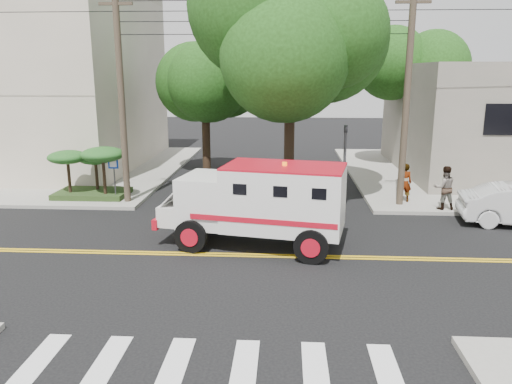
{
  "coord_description": "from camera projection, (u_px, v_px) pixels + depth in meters",
  "views": [
    {
      "loc": [
        1.35,
        -14.98,
        5.71
      ],
      "look_at": [
        0.33,
        2.03,
        1.6
      ],
      "focal_mm": 35.0,
      "sensor_mm": 36.0,
      "label": 1
    }
  ],
  "objects": [
    {
      "name": "armored_truck",
      "position": [
        260.0,
        200.0,
        16.42
      ],
      "size": [
        6.45,
        3.4,
        2.8
      ],
      "rotation": [
        0.0,
        0.0,
        -0.19
      ],
      "color": "silver",
      "rests_on": "ground"
    },
    {
      "name": "utility_pole_right",
      "position": [
        406.0,
        102.0,
        20.55
      ],
      "size": [
        0.28,
        0.28,
        9.0
      ],
      "primitive_type": "cylinder",
      "color": "#382D23",
      "rests_on": "ground"
    },
    {
      "name": "sidewalk_ne",
      "position": [
        500.0,
        174.0,
        28.25
      ],
      "size": [
        17.0,
        17.0,
        0.15
      ],
      "primitive_type": "cube",
      "color": "gray",
      "rests_on": "ground"
    },
    {
      "name": "building_left",
      "position": [
        8.0,
        81.0,
        30.21
      ],
      "size": [
        16.0,
        14.0,
        10.0
      ],
      "primitive_type": "cube",
      "color": "#B3A993",
      "rests_on": "sidewalk_nw"
    },
    {
      "name": "tree_main",
      "position": [
        302.0,
        34.0,
        20.18
      ],
      "size": [
        6.08,
        5.7,
        9.85
      ],
      "color": "black",
      "rests_on": "ground"
    },
    {
      "name": "tree_right",
      "position": [
        414.0,
        65.0,
        29.32
      ],
      "size": [
        4.8,
        4.5,
        8.2
      ],
      "color": "black",
      "rests_on": "ground"
    },
    {
      "name": "ground",
      "position": [
        242.0,
        255.0,
        15.96
      ],
      "size": [
        100.0,
        100.0,
        0.0
      ],
      "primitive_type": "plane",
      "color": "black",
      "rests_on": "ground"
    },
    {
      "name": "accessibility_sign",
      "position": [
        114.0,
        173.0,
        21.99
      ],
      "size": [
        0.45,
        0.1,
        2.02
      ],
      "color": "#3F3F42",
      "rests_on": "ground"
    },
    {
      "name": "palm_planter",
      "position": [
        90.0,
        165.0,
        22.43
      ],
      "size": [
        3.52,
        2.63,
        2.36
      ],
      "color": "#1E3314",
      "rests_on": "sidewalk_nw"
    },
    {
      "name": "pedestrian_a",
      "position": [
        404.0,
        183.0,
        21.77
      ],
      "size": [
        0.63,
        0.42,
        1.71
      ],
      "primitive_type": "imported",
      "rotation": [
        0.0,
        0.0,
        3.13
      ],
      "color": "gray",
      "rests_on": "sidewalk_ne"
    },
    {
      "name": "pedestrian_b",
      "position": [
        444.0,
        188.0,
        20.58
      ],
      "size": [
        0.91,
        0.73,
        1.81
      ],
      "primitive_type": "imported",
      "rotation": [
        0.0,
        0.0,
        3.19
      ],
      "color": "gray",
      "rests_on": "sidewalk_ne"
    },
    {
      "name": "traffic_signal",
      "position": [
        345.0,
        158.0,
        20.65
      ],
      "size": [
        0.15,
        0.18,
        3.6
      ],
      "color": "#3F3F42",
      "rests_on": "ground"
    },
    {
      "name": "tree_left",
      "position": [
        210.0,
        72.0,
        26.21
      ],
      "size": [
        4.48,
        4.2,
        7.7
      ],
      "color": "black",
      "rests_on": "ground"
    },
    {
      "name": "sidewalk_nw",
      "position": [
        37.0,
        169.0,
        29.83
      ],
      "size": [
        17.0,
        17.0,
        0.15
      ],
      "primitive_type": "cube",
      "color": "gray",
      "rests_on": "ground"
    },
    {
      "name": "utility_pole_left",
      "position": [
        122.0,
        101.0,
        21.05
      ],
      "size": [
        0.28,
        0.28,
        9.0
      ],
      "primitive_type": "cylinder",
      "color": "#382D23",
      "rests_on": "ground"
    }
  ]
}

